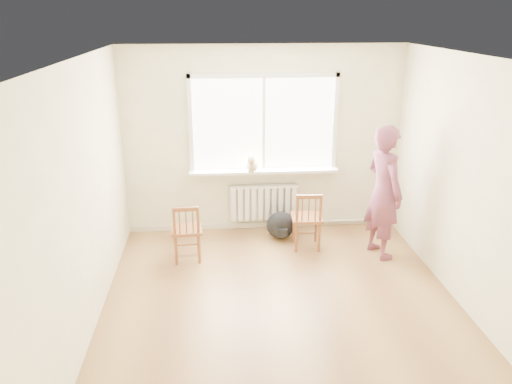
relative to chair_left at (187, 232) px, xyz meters
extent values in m
plane|color=#9E7340|center=(1.10, -1.25, -0.40)|extent=(4.50, 4.50, 0.00)
plane|color=white|center=(1.10, -1.25, 2.30)|extent=(4.50, 4.50, 0.00)
cube|color=#F0E7C0|center=(1.10, 1.00, 0.95)|extent=(4.00, 0.01, 2.70)
cube|color=white|center=(1.10, 0.98, 1.20)|extent=(2.00, 0.02, 1.30)
cube|color=white|center=(1.10, 0.96, 1.88)|extent=(2.12, 0.05, 0.06)
cube|color=white|center=(0.07, 0.96, 1.20)|extent=(0.06, 0.05, 1.42)
cube|color=white|center=(2.13, 0.96, 1.20)|extent=(0.06, 0.05, 1.42)
cube|color=white|center=(1.10, 0.96, 1.20)|extent=(0.04, 0.05, 1.30)
cube|color=white|center=(1.10, 0.89, 0.53)|extent=(2.15, 0.22, 0.04)
cube|color=white|center=(1.10, 0.95, 0.02)|extent=(1.00, 0.02, 0.55)
cube|color=white|center=(1.10, 0.90, 0.02)|extent=(1.00, 0.10, 0.51)
cube|color=white|center=(1.10, 0.90, 0.28)|extent=(1.00, 0.12, 0.03)
cylinder|color=silver|center=(2.35, 0.94, -0.32)|extent=(1.40, 0.04, 0.04)
cube|color=beige|center=(1.10, 0.99, -0.36)|extent=(4.00, 0.03, 0.08)
cube|color=brown|center=(0.00, 0.04, 0.02)|extent=(0.42, 0.40, 0.04)
cylinder|color=brown|center=(0.14, 0.20, -0.19)|extent=(0.03, 0.03, 0.42)
cylinder|color=brown|center=(-0.16, 0.18, -0.19)|extent=(0.03, 0.03, 0.42)
cylinder|color=brown|center=(0.16, -0.09, -0.19)|extent=(0.03, 0.03, 0.42)
cylinder|color=brown|center=(-0.14, -0.12, -0.19)|extent=(0.03, 0.03, 0.42)
cylinder|color=brown|center=(0.16, -0.09, 0.00)|extent=(0.04, 0.04, 0.80)
cylinder|color=brown|center=(-0.14, -0.12, 0.00)|extent=(0.04, 0.04, 0.80)
cube|color=brown|center=(0.01, -0.11, 0.37)|extent=(0.32, 0.06, 0.05)
cylinder|color=brown|center=(0.09, -0.10, 0.20)|extent=(0.02, 0.02, 0.32)
cylinder|color=brown|center=(0.01, -0.11, 0.20)|extent=(0.02, 0.02, 0.32)
cylinder|color=brown|center=(-0.08, -0.11, 0.20)|extent=(0.02, 0.02, 0.32)
cube|color=brown|center=(1.63, 0.26, 0.04)|extent=(0.43, 0.41, 0.04)
cylinder|color=brown|center=(1.80, 0.41, -0.18)|extent=(0.04, 0.04, 0.44)
cylinder|color=brown|center=(1.48, 0.43, -0.18)|extent=(0.04, 0.04, 0.44)
cylinder|color=brown|center=(1.78, 0.10, -0.18)|extent=(0.04, 0.04, 0.44)
cylinder|color=brown|center=(1.46, 0.11, -0.18)|extent=(0.04, 0.04, 0.44)
cylinder|color=brown|center=(1.78, 0.10, 0.02)|extent=(0.04, 0.04, 0.84)
cylinder|color=brown|center=(1.46, 0.11, 0.02)|extent=(0.04, 0.04, 0.84)
cube|color=brown|center=(1.62, 0.10, 0.40)|extent=(0.34, 0.05, 0.05)
cylinder|color=brown|center=(1.71, 0.10, 0.23)|extent=(0.02, 0.02, 0.33)
cylinder|color=brown|center=(1.62, 0.10, 0.23)|extent=(0.02, 0.02, 0.33)
cylinder|color=brown|center=(1.53, 0.11, 0.23)|extent=(0.02, 0.02, 0.33)
imported|color=#C94343|center=(2.58, -0.03, 0.49)|extent=(0.60, 0.74, 1.78)
ellipsoid|color=beige|center=(0.92, 0.82, 0.65)|extent=(0.22, 0.30, 0.20)
sphere|color=beige|center=(0.90, 0.69, 0.75)|extent=(0.11, 0.11, 0.11)
cone|color=beige|center=(0.87, 0.70, 0.80)|extent=(0.04, 0.04, 0.05)
cone|color=beige|center=(0.93, 0.69, 0.80)|extent=(0.04, 0.04, 0.05)
cylinder|color=beige|center=(0.94, 0.96, 0.59)|extent=(0.05, 0.18, 0.02)
cylinder|color=beige|center=(0.87, 0.73, 0.60)|extent=(0.02, 0.02, 0.10)
cylinder|color=beige|center=(0.93, 0.72, 0.60)|extent=(0.02, 0.02, 0.10)
ellipsoid|color=black|center=(1.31, 0.57, -0.20)|extent=(0.48, 0.41, 0.41)
camera|label=1|loc=(0.39, -5.97, 2.71)|focal=35.00mm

